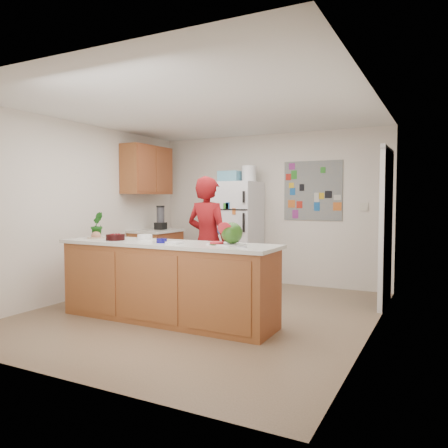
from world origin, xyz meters
The scene contains 26 objects.
floor centered at (0.00, 0.00, -0.01)m, with size 4.00×4.50×0.02m, color brown.
wall_back centered at (0.00, 2.26, 1.25)m, with size 4.00×0.02×2.50m, color beige.
wall_left centered at (-2.01, 0.00, 1.25)m, with size 0.02×4.50×2.50m, color beige.
wall_right centered at (2.01, 0.00, 1.25)m, with size 0.02×4.50×2.50m, color beige.
ceiling centered at (0.00, 0.00, 2.51)m, with size 4.00×4.50×0.02m, color white.
doorway centered at (1.99, 1.45, 1.02)m, with size 0.03×0.85×2.04m, color black.
peninsula_base centered at (-0.20, -0.50, 0.44)m, with size 2.60×0.62×0.88m, color brown.
peninsula_top centered at (-0.20, -0.50, 0.90)m, with size 2.68×0.70×0.04m, color silver.
side_counter_base centered at (-1.69, 1.35, 0.43)m, with size 0.60×0.80×0.86m, color brown.
side_counter_top centered at (-1.69, 1.35, 0.88)m, with size 0.64×0.84×0.04m, color silver.
upper_cabinets centered at (-1.82, 1.30, 1.90)m, with size 0.35×1.00×0.80m, color brown.
refrigerator centered at (-0.45, 1.88, 0.85)m, with size 0.75×0.70×1.70m, color silver.
fridge_top_bin centered at (-0.55, 1.88, 1.79)m, with size 0.35×0.28×0.18m, color #5999B2.
photo_collage centered at (0.75, 2.24, 1.55)m, with size 0.95×0.01×0.95m, color slate.
person centered at (-0.15, 0.39, 0.86)m, with size 0.63×0.41×1.71m, color maroon.
blender_appliance centered at (-1.64, 1.42, 1.09)m, with size 0.13×0.13×0.38m, color black.
cutting_board centered at (0.55, -0.45, 0.93)m, with size 0.36×0.27×0.01m, color white.
watermelon centered at (0.61, -0.43, 1.05)m, with size 0.23×0.23×0.23m, color #1A500D.
watermelon_slice centered at (0.46, -0.50, 0.94)m, with size 0.15×0.15×0.02m, color red.
cherry_bowl centered at (-0.88, -0.58, 0.96)m, with size 0.22×0.22×0.07m, color black.
white_bowl centered at (-0.62, -0.35, 0.95)m, with size 0.18×0.18×0.06m, color white.
cobalt_bowl centered at (-0.19, -0.60, 0.95)m, with size 0.12×0.12×0.05m, color #0E0B64.
plate centered at (-1.27, -0.50, 0.93)m, with size 0.22×0.22×0.02m, color beige.
paper_towel centered at (-0.02, -0.59, 0.93)m, with size 0.16×0.15×0.02m, color silver.
keys centered at (0.81, -0.60, 0.93)m, with size 0.10×0.04×0.01m, color gray.
potted_plant centered at (-1.30, -0.45, 1.09)m, with size 0.18×0.15×0.33m, color #123A0B.
Camera 1 is at (2.68, -4.66, 1.42)m, focal length 35.00 mm.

